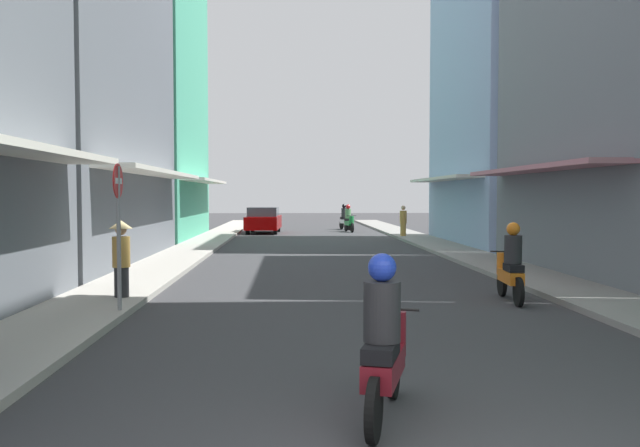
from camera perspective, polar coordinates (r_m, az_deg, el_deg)
name	(u,v)px	position (r m, az deg, el deg)	size (l,w,h in m)	color
ground_plane	(322,252)	(23.66, 0.19, -2.57)	(104.77, 104.77, 0.00)	#38383A
sidewalk_left	(189,251)	(23.92, -11.57, -2.42)	(1.80, 55.62, 0.12)	#ADA89E
sidewalk_right	(452,250)	(24.39, 11.72, -2.33)	(1.80, 55.62, 0.12)	gray
building_left_mid	(41,94)	(21.59, -23.66, 10.56)	(7.05, 11.32, 10.40)	slate
building_left_far	(132,99)	(32.51, -16.44, 10.65)	(7.05, 10.04, 13.52)	#4CB28C
building_right_far	(525,56)	(29.25, 17.83, 14.08)	(7.05, 9.71, 16.06)	#8CA5CC
motorbike_white	(345,218)	(39.17, 2.26, 0.48)	(0.72, 1.75, 1.58)	black
motorbike_orange	(510,266)	(13.19, 16.64, -3.67)	(0.55, 1.81, 1.58)	black
motorbike_maroon	(385,345)	(6.11, 5.78, -10.71)	(0.71, 1.76, 1.58)	black
motorbike_green	(349,220)	(36.76, 2.60, 0.34)	(0.60, 1.79, 1.58)	black
parked_car	(264,220)	(35.63, -5.07, 0.32)	(1.95, 4.18, 1.45)	#8C0000
pedestrian_crossing	(403,222)	(31.53, 7.44, 0.14)	(0.34, 0.34, 1.61)	#BF8C3F
pedestrian_far	(121,256)	(13.04, -17.32, -2.82)	(0.44, 0.44, 1.62)	#262628
street_sign_no_entry	(118,218)	(11.50, -17.55, 0.49)	(0.07, 0.60, 2.65)	gray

